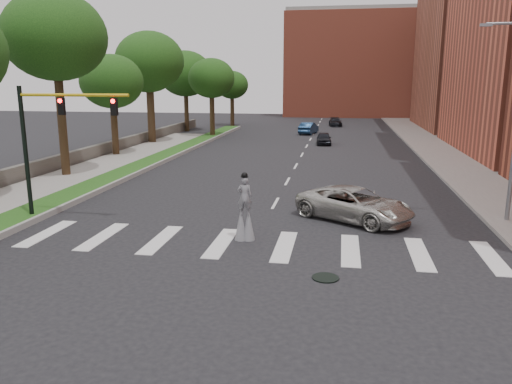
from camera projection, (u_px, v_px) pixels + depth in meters
name	position (u px, v px, depth m)	size (l,w,h in m)	color
ground_plane	(248.00, 253.00, 19.01)	(160.00, 160.00, 0.00)	black
grass_median	(153.00, 160.00, 40.10)	(2.00, 60.00, 0.25)	#1E4C15
median_curb	(166.00, 161.00, 39.93)	(0.20, 60.00, 0.28)	gray
sidewalk_left	(48.00, 185.00, 30.99)	(4.00, 60.00, 0.18)	gray
sidewalk_right	(453.00, 159.00, 40.98)	(5.00, 90.00, 0.18)	gray
stone_wall	(101.00, 150.00, 42.84)	(0.50, 56.00, 1.10)	#504C45
manhole	(325.00, 278.00, 16.59)	(0.90, 0.90, 0.04)	black
building_far	(489.00, 52.00, 65.14)	(16.00, 22.00, 20.00)	#A8543E
building_backdrop	(358.00, 66.00, 91.07)	(26.00, 14.00, 18.00)	#C8573E
traffic_signal	(48.00, 132.00, 22.59)	(5.30, 0.23, 6.20)	black
stilt_performer	(245.00, 214.00, 20.36)	(0.84, 0.57, 2.84)	#322214
suv_crossing	(355.00, 204.00, 23.32)	(2.56, 5.56, 1.55)	#B5B3AB
car_near	(324.00, 138.00, 51.00)	(1.44, 3.59, 1.22)	black
car_mid	(309.00, 128.00, 60.91)	(1.50, 4.29, 1.41)	#152B4A
car_far	(335.00, 122.00, 71.24)	(1.64, 4.05, 1.17)	black
tree_2	(55.00, 37.00, 31.97)	(6.64, 6.64, 12.01)	#322214
tree_3	(112.00, 82.00, 42.03)	(5.31, 5.31, 8.59)	#322214
tree_4	(150.00, 61.00, 50.06)	(6.89, 6.89, 11.25)	#322214
tree_5	(185.00, 74.00, 62.97)	(6.73, 6.73, 10.10)	#322214
tree_6	(211.00, 79.00, 56.35)	(5.24, 5.24, 8.89)	#322214
tree_7	(232.00, 85.00, 70.72)	(4.63, 4.63, 7.75)	#322214
tree_8	(148.00, 66.00, 50.26)	(6.20, 6.20, 10.47)	#322214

